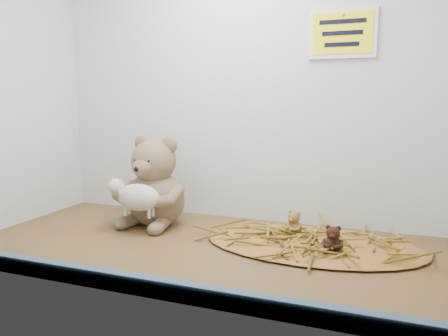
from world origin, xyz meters
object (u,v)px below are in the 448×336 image
at_px(toy_lamb, 139,197).
at_px(mini_teddy_tan, 294,222).
at_px(main_teddy, 155,180).
at_px(mini_teddy_brown, 333,238).

distance_m(toy_lamb, mini_teddy_tan, 0.43).
xyz_separation_m(main_teddy, mini_teddy_brown, (0.53, -0.09, -0.09)).
xyz_separation_m(mini_teddy_tan, mini_teddy_brown, (0.11, -0.10, 0.00)).
bearing_deg(mini_teddy_tan, mini_teddy_brown, -18.85).
bearing_deg(mini_teddy_tan, toy_lamb, -142.30).
relative_size(toy_lamb, mini_teddy_tan, 2.51).
bearing_deg(mini_teddy_tan, main_teddy, -155.14).
relative_size(mini_teddy_tan, mini_teddy_brown, 0.99).
bearing_deg(mini_teddy_brown, main_teddy, 170.12).
height_order(mini_teddy_tan, mini_teddy_brown, same).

